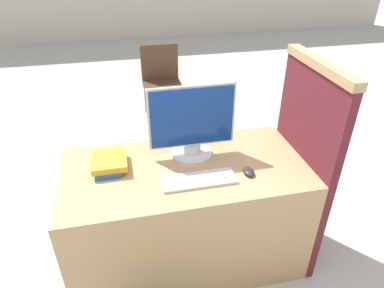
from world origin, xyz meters
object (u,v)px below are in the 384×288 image
object	(u,v)px
monitor	(192,125)
mouse	(249,172)
book_stack	(109,163)
far_chair	(162,79)
keyboard	(199,180)

from	to	relation	value
monitor	mouse	world-z (taller)	monitor
book_stack	far_chair	xyz separation A→B (m)	(0.60, 2.12, -0.31)
monitor	keyboard	bearing A→B (deg)	-94.32
mouse	far_chair	distance (m)	2.37
monitor	book_stack	bearing A→B (deg)	-175.81
keyboard	book_stack	xyz separation A→B (m)	(-0.48, 0.24, 0.03)
mouse	book_stack	world-z (taller)	book_stack
keyboard	far_chair	bearing A→B (deg)	87.26
keyboard	mouse	world-z (taller)	mouse
keyboard	far_chair	distance (m)	2.37
monitor	mouse	xyz separation A→B (m)	(0.27, -0.27, -0.20)
mouse	book_stack	distance (m)	0.81
far_chair	keyboard	bearing A→B (deg)	-140.22
book_stack	monitor	bearing A→B (deg)	4.19
far_chair	monitor	bearing A→B (deg)	-140.02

